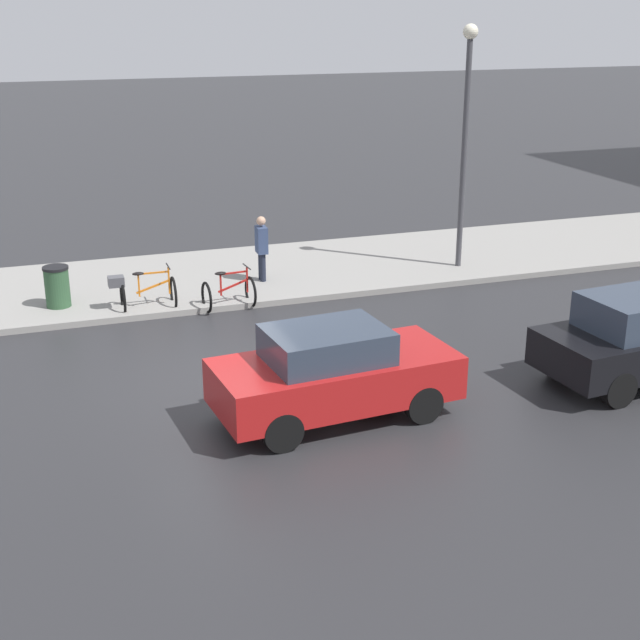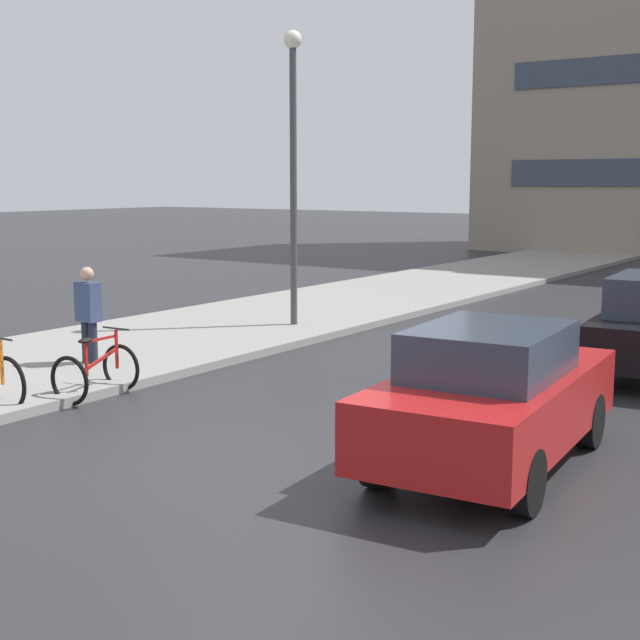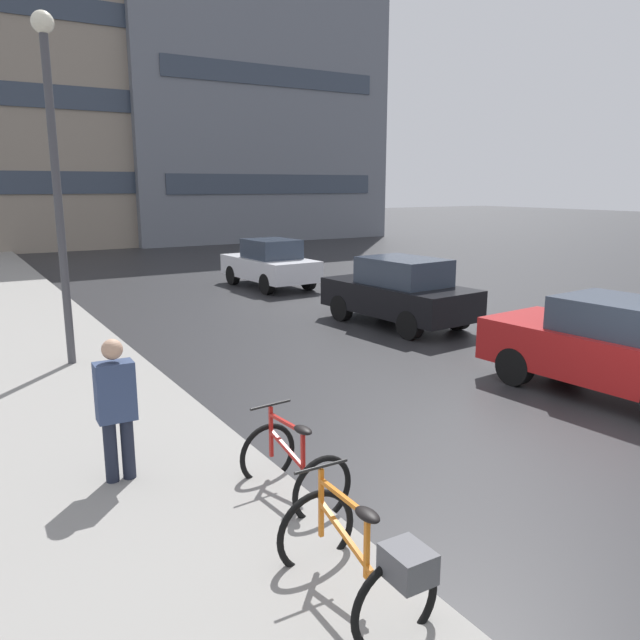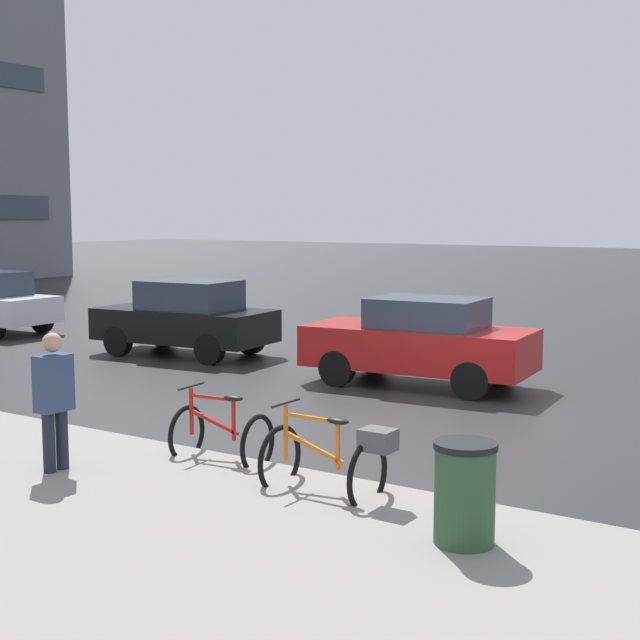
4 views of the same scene
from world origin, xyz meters
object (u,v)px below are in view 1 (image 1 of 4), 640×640
at_px(pedestrian, 262,247).
at_px(streetlamp, 466,122).
at_px(bicycle_nearest, 141,291).
at_px(car_red, 333,373).
at_px(bicycle_second, 229,293).
at_px(trash_bin, 57,289).

bearing_deg(pedestrian, streetlamp, 85.47).
bearing_deg(bicycle_nearest, streetlamp, 94.60).
bearing_deg(pedestrian, car_red, -6.57).
relative_size(bicycle_second, pedestrian, 0.67).
relative_size(car_red, trash_bin, 3.90).
height_order(bicycle_nearest, car_red, car_red).
height_order(bicycle_second, streetlamp, streetlamp).
xyz_separation_m(car_red, pedestrian, (-7.42, 0.85, 0.17)).
relative_size(streetlamp, trash_bin, 5.73).
relative_size(bicycle_nearest, bicycle_second, 1.26).
distance_m(bicycle_nearest, car_red, 6.73).
relative_size(pedestrian, trash_bin, 1.63).
bearing_deg(bicycle_nearest, pedestrian, 109.14).
relative_size(bicycle_nearest, car_red, 0.35).
height_order(bicycle_nearest, trash_bin, trash_bin).
xyz_separation_m(bicycle_second, streetlamp, (-1.09, 6.26, 3.35)).
distance_m(car_red, streetlamp, 9.65).
xyz_separation_m(bicycle_nearest, streetlamp, (-0.65, 8.13, 3.25)).
relative_size(bicycle_nearest, pedestrian, 0.84).
bearing_deg(bicycle_second, trash_bin, -106.24).
xyz_separation_m(bicycle_second, trash_bin, (-1.05, -3.61, 0.14)).
relative_size(bicycle_second, trash_bin, 1.08).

